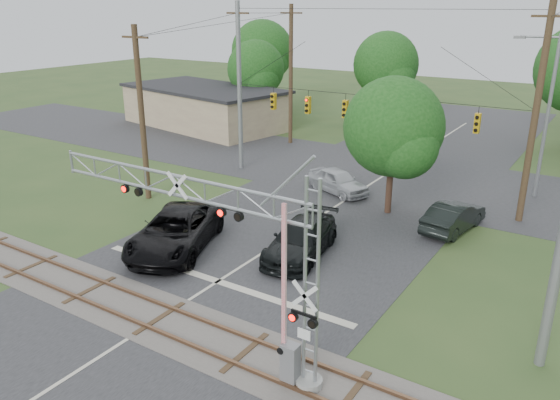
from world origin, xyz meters
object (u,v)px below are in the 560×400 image
Objects in this scene: pickup_black at (175,231)px; commercial_building at (204,106)px; crossing_gantry at (223,240)px; streetlight at (545,109)px; sedan_silver at (338,181)px; car_dark at (301,239)px; traffic_signal_span at (379,104)px.

pickup_black is 0.39× the size of commercial_building.
crossing_gantry is 1.59× the size of pickup_black.
pickup_black is 0.70× the size of streetlight.
crossing_gantry is 9.69m from pickup_black.
sedan_silver is 12.87m from streetlight.
crossing_gantry is 8.99m from car_dark.
pickup_black is (-4.72, -12.97, -4.69)m from traffic_signal_span.
streetlight is (30.62, -5.09, 3.52)m from commercial_building.
streetlight is at bearing 53.53° from car_dark.
pickup_black is at bearing -162.96° from car_dark.
traffic_signal_span is at bearing 98.14° from crossing_gantry.
car_dark is (5.43, 2.70, -0.13)m from pickup_black.
car_dark is at bearing -140.43° from sedan_silver.
commercial_building is (-22.18, 9.89, -3.73)m from traffic_signal_span.
streetlight reaches higher than sedan_silver.
streetlight is (8.44, 4.80, -0.21)m from traffic_signal_span.
traffic_signal_span is 1.99× the size of streetlight.
car_dark is at bearing -86.02° from traffic_signal_span.
commercial_building is at bearing 155.96° from traffic_signal_span.
pickup_black is 1.52× the size of sedan_silver.
commercial_building is at bearing 131.28° from crossing_gantry.
streetlight is at bearing 31.77° from pickup_black.
traffic_signal_span is 2.84× the size of pickup_black.
streetlight reaches higher than crossing_gantry.
sedan_silver is at bearing -151.03° from traffic_signal_span.
sedan_silver is (2.71, 11.86, -0.18)m from pickup_black.
traffic_signal_span is at bearing -37.97° from sedan_silver.
commercial_building is (-22.90, 20.17, 1.09)m from car_dark.
commercial_building is at bearing 84.46° from sedan_silver.
traffic_signal_span is 4.31× the size of sedan_silver.
commercial_building reaches higher than car_dark.
car_dark is at bearing -117.11° from streetlight.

